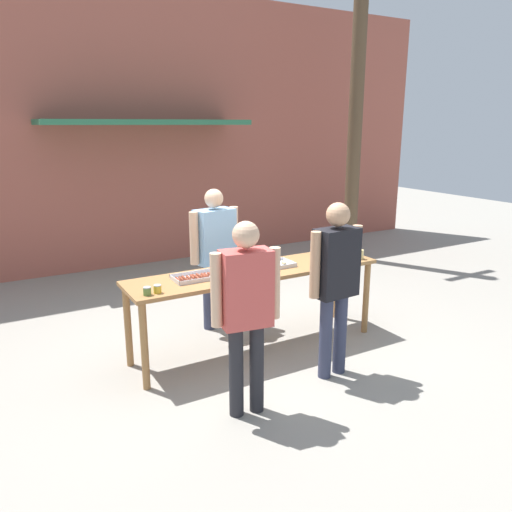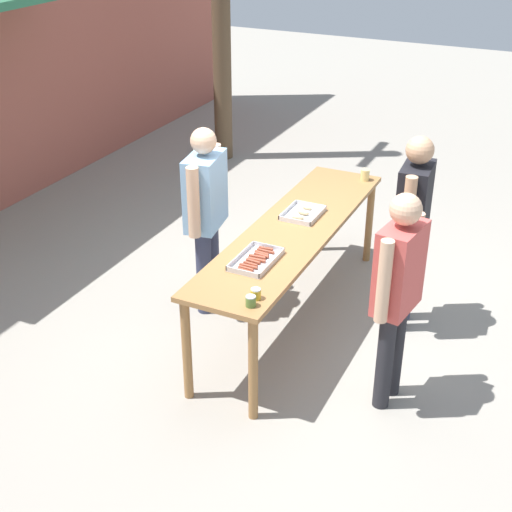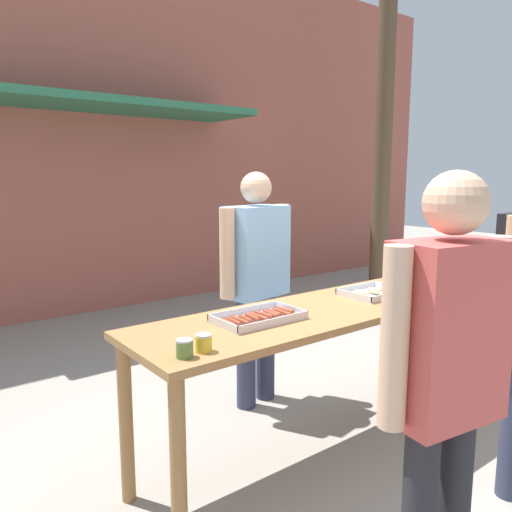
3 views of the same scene
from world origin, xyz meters
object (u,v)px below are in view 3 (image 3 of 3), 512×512
Objects in this scene: beer_cup at (488,274)px; person_server_behind_table at (256,270)px; utility_pole at (385,99)px; food_tray_buns at (372,293)px; person_customer_holding_hotdog at (446,365)px; condiment_jar_mustard at (185,349)px; condiment_jar_ketchup at (204,343)px; food_tray_sausages at (258,318)px.

beer_cup is 1.67m from person_server_behind_table.
person_server_behind_table is at bearing 144.56° from beer_cup.
food_tray_buns is at bearing -142.07° from utility_pole.
person_server_behind_table is (-1.36, 0.97, 0.04)m from beer_cup.
beer_cup is 3.79m from utility_pole.
person_server_behind_table is at bearing -154.12° from utility_pole.
food_tray_buns is 3.53× the size of beer_cup.
person_customer_holding_hotdog is (-0.58, -1.82, 0.01)m from person_server_behind_table.
food_tray_buns is 1.44m from person_customer_holding_hotdog.
beer_cup is (2.49, 0.01, 0.02)m from condiment_jar_mustard.
condiment_jar_ketchup is at bearing 179.89° from beer_cup.
person_customer_holding_hotdog is at bearing -156.16° from beer_cup.
utility_pole is (4.50, 2.65, 1.73)m from condiment_jar_ketchup.
utility_pole is (3.47, 1.68, 1.67)m from person_server_behind_table.
utility_pole reaches higher than food_tray_buns.
person_server_behind_table is (1.03, 0.96, 0.06)m from condiment_jar_ketchup.
food_tray_sausages is 1.21× the size of food_tray_buns.
food_tray_sausages is at bearing 25.50° from condiment_jar_ketchup.
person_customer_holding_hotdog reaches higher than condiment_jar_mustard.
person_server_behind_table reaches higher than condiment_jar_mustard.
food_tray_sausages is 5.92× the size of condiment_jar_mustard.
utility_pole reaches higher than person_customer_holding_hotdog.
person_server_behind_table is 4.20m from utility_pole.
beer_cup is 0.06× the size of person_customer_holding_hotdog.
food_tray_buns is 0.07× the size of utility_pole.
utility_pole is at bearing 30.47° from condiment_jar_ketchup.
condiment_jar_mustard is 0.05× the size of person_server_behind_table.
food_tray_buns is 4.90× the size of condiment_jar_mustard.
food_tray_sausages is at bearing -148.97° from utility_pole.
person_customer_holding_hotdog is at bearing -91.46° from food_tray_sausages.
beer_cup reaches higher than food_tray_buns.
person_customer_holding_hotdog reaches higher than beer_cup.
person_server_behind_table reaches higher than food_tray_buns.
condiment_jar_mustard and condiment_jar_ketchup have the same top height.
person_customer_holding_hotdog is at bearing -57.32° from condiment_jar_mustard.
utility_pole is (4.02, 2.42, 1.75)m from food_tray_sausages.
condiment_jar_ketchup is 2.39m from beer_cup.
condiment_jar_mustard is 0.10m from condiment_jar_ketchup.
person_customer_holding_hotdog is (0.55, -0.85, 0.06)m from condiment_jar_mustard.
beer_cup is at bearing -147.77° from person_customer_holding_hotdog.
condiment_jar_ketchup reaches higher than food_tray_buns.
food_tray_buns is 0.83m from person_server_behind_table.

